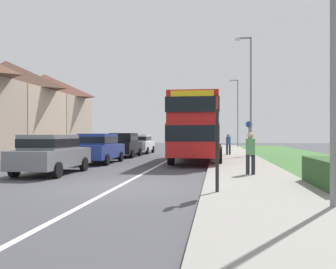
% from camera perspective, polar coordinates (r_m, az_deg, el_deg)
% --- Properties ---
extents(ground_plane, '(120.00, 120.00, 0.00)m').
position_cam_1_polar(ground_plane, '(11.13, -8.01, -8.25)').
color(ground_plane, '#424247').
extents(lane_marking_centre, '(0.14, 60.00, 0.01)m').
position_cam_1_polar(lane_marking_centre, '(18.91, -1.38, -4.84)').
color(lane_marking_centre, silver).
rests_on(lane_marking_centre, ground_plane).
extents(pavement_near_side, '(3.20, 68.00, 0.12)m').
position_cam_1_polar(pavement_near_side, '(16.72, 11.91, -5.28)').
color(pavement_near_side, gray).
rests_on(pavement_near_side, ground_plane).
extents(roadside_hedge, '(1.10, 3.18, 0.90)m').
position_cam_1_polar(roadside_hedge, '(11.22, 24.99, -5.87)').
color(roadside_hedge, '#2D5128').
rests_on(roadside_hedge, ground_plane).
extents(double_decker_bus, '(2.80, 9.68, 3.70)m').
position_cam_1_polar(double_decker_bus, '(21.42, 4.71, 1.44)').
color(double_decker_bus, red).
rests_on(double_decker_bus, ground_plane).
extents(parked_car_grey, '(1.88, 4.29, 1.59)m').
position_cam_1_polar(parked_car_grey, '(15.22, -18.04, -2.71)').
color(parked_car_grey, slate).
rests_on(parked_car_grey, ground_plane).
extents(parked_car_blue, '(1.88, 4.47, 1.65)m').
position_cam_1_polar(parked_car_blue, '(20.32, -10.87, -1.96)').
color(parked_car_blue, navy).
rests_on(parked_car_blue, ground_plane).
extents(parked_car_black, '(1.88, 4.10, 1.70)m').
position_cam_1_polar(parked_car_black, '(25.72, -6.94, -1.50)').
color(parked_car_black, black).
rests_on(parked_car_black, ground_plane).
extents(parked_car_white, '(1.92, 4.20, 1.59)m').
position_cam_1_polar(parked_car_white, '(30.51, -4.46, -1.36)').
color(parked_car_white, silver).
rests_on(parked_car_white, ground_plane).
extents(pedestrian_at_stop, '(0.34, 0.34, 1.67)m').
position_cam_1_polar(pedestrian_at_stop, '(13.66, 12.94, -2.61)').
color(pedestrian_at_stop, '#23232D').
rests_on(pedestrian_at_stop, ground_plane).
extents(pedestrian_walking_away, '(0.34, 0.34, 1.67)m').
position_cam_1_polar(pedestrian_walking_away, '(26.97, 9.55, -1.34)').
color(pedestrian_walking_away, '#23232D').
rests_on(pedestrian_walking_away, ground_plane).
extents(bus_stop_sign, '(0.09, 0.52, 2.60)m').
position_cam_1_polar(bus_stop_sign, '(9.35, 7.80, -0.35)').
color(bus_stop_sign, black).
rests_on(bus_stop_sign, ground_plane).
extents(cycle_route_sign, '(0.44, 0.08, 2.52)m').
position_cam_1_polar(cycle_route_sign, '(25.30, 12.71, -0.40)').
color(cycle_route_sign, slate).
rests_on(cycle_route_sign, ground_plane).
extents(street_lamp_near, '(1.14, 0.20, 7.13)m').
position_cam_1_polar(street_lamp_near, '(8.46, 23.96, 17.29)').
color(street_lamp_near, slate).
rests_on(street_lamp_near, ground_plane).
extents(street_lamp_mid, '(1.14, 0.20, 8.22)m').
position_cam_1_polar(street_lamp_mid, '(25.21, 12.78, 6.98)').
color(street_lamp_mid, slate).
rests_on(street_lamp_mid, ground_plane).
extents(street_lamp_far, '(1.14, 0.20, 8.27)m').
position_cam_1_polar(street_lamp_far, '(44.55, 10.87, 3.96)').
color(street_lamp_far, slate).
rests_on(street_lamp_far, ground_plane).
extents(house_terrace_far_side, '(7.52, 19.79, 7.62)m').
position_cam_1_polar(house_terrace_far_side, '(32.19, -24.33, 3.92)').
color(house_terrace_far_side, tan).
rests_on(house_terrace_far_side, ground_plane).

